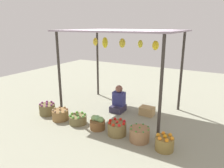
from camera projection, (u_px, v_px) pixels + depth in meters
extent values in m
plane|color=gray|center=(121.00, 111.00, 6.22)|extent=(14.00, 14.00, 0.00)
cylinder|color=#38332D|center=(59.00, 74.00, 5.81)|extent=(0.07, 0.07, 2.28)
cylinder|color=#38332D|center=(161.00, 89.00, 4.43)|extent=(0.07, 0.07, 2.28)
cylinder|color=#38332D|center=(98.00, 63.00, 7.40)|extent=(0.07, 0.07, 2.28)
cylinder|color=#38332D|center=(181.00, 72.00, 6.01)|extent=(0.07, 0.07, 2.28)
cube|color=gray|center=(122.00, 31.00, 5.60)|extent=(3.17, 2.20, 0.04)
ellipsoid|color=yellow|center=(95.00, 42.00, 6.23)|extent=(0.13, 0.13, 0.24)
ellipsoid|color=yellow|center=(105.00, 43.00, 5.93)|extent=(0.16, 0.16, 0.30)
ellipsoid|color=yellow|center=(122.00, 43.00, 5.78)|extent=(0.17, 0.17, 0.25)
ellipsoid|color=yellow|center=(140.00, 44.00, 5.52)|extent=(0.13, 0.13, 0.20)
ellipsoid|color=yellow|center=(156.00, 45.00, 5.13)|extent=(0.16, 0.16, 0.23)
cube|color=#332E46|center=(118.00, 108.00, 6.17)|extent=(0.36, 0.44, 0.18)
cube|color=navy|center=(119.00, 99.00, 6.13)|extent=(0.34, 0.22, 0.40)
sphere|color=#8C5A4A|center=(119.00, 89.00, 6.05)|extent=(0.21, 0.21, 0.21)
cylinder|color=brown|center=(47.00, 109.00, 5.95)|extent=(0.43, 0.43, 0.29)
sphere|color=#873679|center=(47.00, 104.00, 5.91)|extent=(0.06, 0.06, 0.06)
sphere|color=#7C3D6D|center=(51.00, 105.00, 5.82)|extent=(0.06, 0.06, 0.06)
sphere|color=#80346B|center=(53.00, 103.00, 5.95)|extent=(0.06, 0.06, 0.06)
sphere|color=#793266|center=(51.00, 102.00, 6.06)|extent=(0.06, 0.06, 0.06)
sphere|color=#843574|center=(47.00, 102.00, 6.07)|extent=(0.06, 0.06, 0.06)
sphere|color=#853D77|center=(42.00, 103.00, 5.99)|extent=(0.06, 0.06, 0.06)
sphere|color=#874274|center=(40.00, 104.00, 5.86)|extent=(0.06, 0.06, 0.06)
sphere|color=#7F386A|center=(42.00, 106.00, 5.76)|extent=(0.06, 0.06, 0.06)
sphere|color=#7B3D6D|center=(47.00, 106.00, 5.74)|extent=(0.06, 0.06, 0.06)
cylinder|color=olive|center=(60.00, 115.00, 5.61)|extent=(0.43, 0.43, 0.27)
sphere|color=#A6774F|center=(60.00, 109.00, 5.57)|extent=(0.06, 0.06, 0.06)
sphere|color=#9A7E57|center=(65.00, 111.00, 5.49)|extent=(0.06, 0.06, 0.06)
sphere|color=#A1795E|center=(67.00, 109.00, 5.62)|extent=(0.06, 0.06, 0.06)
sphere|color=#A48353|center=(65.00, 107.00, 5.72)|extent=(0.06, 0.06, 0.06)
sphere|color=#977955|center=(60.00, 107.00, 5.74)|extent=(0.06, 0.06, 0.06)
sphere|color=#978253|center=(55.00, 108.00, 5.66)|extent=(0.06, 0.06, 0.06)
sphere|color=#957C5A|center=(53.00, 110.00, 5.53)|extent=(0.06, 0.06, 0.06)
sphere|color=#A07754|center=(55.00, 112.00, 5.42)|extent=(0.06, 0.06, 0.06)
sphere|color=#95864F|center=(60.00, 112.00, 5.41)|extent=(0.06, 0.06, 0.06)
cylinder|color=brown|center=(78.00, 119.00, 5.40)|extent=(0.45, 0.45, 0.22)
sphere|color=#66B64C|center=(78.00, 115.00, 5.37)|extent=(0.07, 0.07, 0.07)
sphere|color=#68AA48|center=(83.00, 116.00, 5.28)|extent=(0.07, 0.07, 0.07)
sphere|color=#68AD48|center=(85.00, 114.00, 5.41)|extent=(0.07, 0.07, 0.07)
sphere|color=#65B143|center=(82.00, 112.00, 5.52)|extent=(0.07, 0.07, 0.07)
sphere|color=#70B040|center=(77.00, 112.00, 5.54)|extent=(0.07, 0.07, 0.07)
sphere|color=#73AC47|center=(72.00, 113.00, 5.46)|extent=(0.07, 0.07, 0.07)
sphere|color=#65BA4C|center=(70.00, 116.00, 5.32)|extent=(0.07, 0.07, 0.07)
sphere|color=#63AD41|center=(73.00, 118.00, 5.22)|extent=(0.07, 0.07, 0.07)
sphere|color=#68B14C|center=(78.00, 118.00, 5.20)|extent=(0.07, 0.07, 0.07)
cylinder|color=brown|center=(97.00, 125.00, 5.12)|extent=(0.37, 0.37, 0.22)
sphere|color=#78AD6C|center=(97.00, 118.00, 5.07)|extent=(0.15, 0.15, 0.15)
sphere|color=#75A35E|center=(101.00, 120.00, 5.03)|extent=(0.15, 0.15, 0.15)
sphere|color=#83AD66|center=(94.00, 118.00, 5.12)|extent=(0.15, 0.15, 0.15)
cylinder|color=olive|center=(117.00, 129.00, 4.84)|extent=(0.43, 0.43, 0.29)
sphere|color=red|center=(117.00, 122.00, 4.79)|extent=(0.07, 0.07, 0.07)
sphere|color=red|center=(124.00, 124.00, 4.71)|extent=(0.07, 0.07, 0.07)
sphere|color=red|center=(124.00, 121.00, 4.84)|extent=(0.07, 0.07, 0.07)
sphere|color=red|center=(121.00, 119.00, 4.94)|extent=(0.07, 0.07, 0.07)
sphere|color=red|center=(115.00, 119.00, 4.96)|extent=(0.07, 0.07, 0.07)
sphere|color=red|center=(110.00, 120.00, 4.88)|extent=(0.07, 0.07, 0.07)
sphere|color=red|center=(110.00, 123.00, 4.75)|extent=(0.07, 0.07, 0.07)
sphere|color=red|center=(113.00, 125.00, 4.65)|extent=(0.07, 0.07, 0.07)
sphere|color=red|center=(119.00, 125.00, 4.64)|extent=(0.07, 0.07, 0.07)
cylinder|color=#99704C|center=(139.00, 134.00, 4.58)|extent=(0.44, 0.44, 0.30)
sphere|color=#379125|center=(140.00, 128.00, 4.54)|extent=(0.04, 0.04, 0.04)
sphere|color=#3F8B2A|center=(148.00, 130.00, 4.45)|extent=(0.04, 0.04, 0.04)
sphere|color=#3F8034|center=(148.00, 127.00, 4.59)|extent=(0.04, 0.04, 0.04)
sphere|color=#2D8B2E|center=(143.00, 124.00, 4.71)|extent=(0.04, 0.04, 0.04)
sphere|color=#37842F|center=(136.00, 124.00, 4.72)|extent=(0.04, 0.04, 0.04)
sphere|color=#398931|center=(131.00, 126.00, 4.64)|extent=(0.04, 0.04, 0.04)
sphere|color=green|center=(131.00, 129.00, 4.49)|extent=(0.04, 0.04, 0.04)
sphere|color=#3B8D26|center=(136.00, 132.00, 4.38)|extent=(0.04, 0.04, 0.04)
sphere|color=#368D37|center=(143.00, 132.00, 4.36)|extent=(0.04, 0.04, 0.04)
cylinder|color=olive|center=(164.00, 144.00, 4.25)|extent=(0.37, 0.37, 0.28)
sphere|color=orange|center=(165.00, 136.00, 4.20)|extent=(0.08, 0.08, 0.08)
sphere|color=orange|center=(172.00, 138.00, 4.14)|extent=(0.08, 0.08, 0.08)
sphere|color=orange|center=(170.00, 135.00, 4.27)|extent=(0.08, 0.08, 0.08)
sphere|color=orange|center=(163.00, 133.00, 4.34)|extent=(0.08, 0.08, 0.08)
sphere|color=orange|center=(158.00, 135.00, 4.27)|extent=(0.08, 0.08, 0.08)
sphere|color=orange|center=(160.00, 138.00, 4.14)|extent=(0.08, 0.08, 0.08)
sphere|color=orange|center=(167.00, 140.00, 4.07)|extent=(0.08, 0.08, 0.08)
cube|color=tan|center=(147.00, 111.00, 5.92)|extent=(0.39, 0.28, 0.24)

